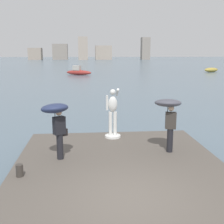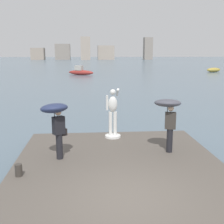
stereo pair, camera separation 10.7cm
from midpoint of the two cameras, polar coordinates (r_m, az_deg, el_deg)
The scene contains 9 objects.
ground_plane at distance 46.88m, azimuth -3.94°, elevation 6.81°, with size 400.00×400.00×0.00m, color slate.
pier at distance 9.10m, azimuth 1.69°, elevation -12.91°, with size 6.89×9.03×0.40m, color #564F47.
statue_white_figure at distance 12.26m, azimuth -0.11°, elevation -0.66°, with size 0.67×0.90×2.11m.
onlooker_left at distance 9.78m, azimuth -11.24°, elevation -0.74°, with size 1.27×1.28×1.99m.
onlooker_right at distance 10.55m, azimuth 10.81°, elevation 0.33°, with size 1.14×1.16×2.00m.
mooring_bollard at distance 9.10m, azimuth -18.07°, elevation -10.89°, with size 0.21×0.21×0.37m, color #38332D.
boat_mid at distance 62.97m, azimuth 18.90°, elevation 7.87°, with size 3.59×2.48×0.88m.
boat_leftward at distance 52.28m, azimuth -6.67°, elevation 7.88°, with size 4.88×3.25×1.64m.
distant_skyline at distance 158.13m, azimuth -4.79°, elevation 11.85°, with size 64.34×11.39×11.70m.
Camera 1 is at (-1.06, -6.69, 3.99)m, focal length 46.45 mm.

